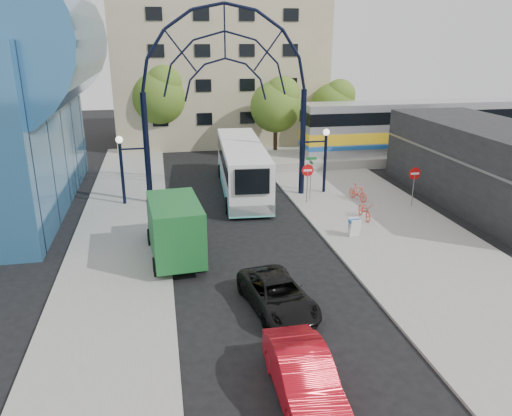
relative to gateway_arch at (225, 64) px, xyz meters
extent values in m
plane|color=black|center=(0.00, -14.00, -8.56)|extent=(120.00, 120.00, 0.00)
cube|color=gray|center=(8.00, -10.00, -8.50)|extent=(8.00, 56.00, 0.12)
cube|color=gray|center=(-6.50, -8.00, -8.50)|extent=(5.00, 50.00, 0.12)
cylinder|color=black|center=(-5.00, 0.00, -5.06)|extent=(0.36, 0.36, 7.00)
cylinder|color=black|center=(5.00, 0.00, -5.06)|extent=(0.36, 0.36, 7.00)
cylinder|color=black|center=(-6.60, 0.00, -6.56)|extent=(0.20, 0.20, 4.00)
cylinder|color=black|center=(6.60, 0.00, -6.56)|extent=(0.20, 0.20, 4.00)
sphere|color=white|center=(-6.60, 0.00, -4.36)|extent=(0.44, 0.44, 0.44)
sphere|color=white|center=(6.60, 0.00, -4.36)|extent=(0.44, 0.44, 0.44)
cylinder|color=slate|center=(4.80, -2.00, -7.34)|extent=(0.06, 0.06, 2.20)
cylinder|color=red|center=(4.80, -2.00, -6.34)|extent=(0.80, 0.04, 0.80)
cube|color=white|center=(4.80, -2.03, -6.34)|extent=(0.55, 0.02, 0.12)
cylinder|color=slate|center=(11.00, -4.00, -7.34)|extent=(0.06, 0.06, 2.20)
cylinder|color=red|center=(11.00, -4.00, -6.34)|extent=(0.76, 0.04, 0.76)
cube|color=white|center=(11.00, -4.03, -6.34)|extent=(0.55, 0.02, 0.12)
cylinder|color=slate|center=(5.20, -1.40, -7.04)|extent=(0.05, 0.05, 2.80)
cube|color=#146626|center=(5.20, -1.40, -5.74)|extent=(0.70, 0.03, 0.18)
cube|color=#146626|center=(5.20, -1.40, -5.99)|extent=(0.03, 0.70, 0.18)
cube|color=white|center=(5.60, -8.20, -7.94)|extent=(0.55, 0.26, 0.99)
cube|color=white|center=(5.60, -7.85, -7.94)|extent=(0.55, 0.26, 0.99)
cube|color=#1E59A5|center=(5.60, -8.02, -7.61)|extent=(0.55, 0.42, 0.14)
cylinder|color=#316897|center=(-12.00, 1.00, 1.44)|extent=(9.00, 16.00, 9.00)
cube|color=black|center=(16.00, -4.00, -6.06)|extent=(6.00, 16.00, 5.00)
cube|color=tan|center=(2.00, 21.00, -1.56)|extent=(20.00, 12.00, 14.00)
cube|color=gray|center=(20.00, 8.00, -8.16)|extent=(32.00, 5.00, 0.80)
cube|color=#B7B7BC|center=(20.00, 8.00, -5.66)|extent=(25.00, 3.00, 4.20)
cube|color=gold|center=(20.00, 8.00, -6.26)|extent=(25.10, 3.05, 0.90)
cube|color=black|center=(20.00, 8.00, -4.66)|extent=(25.05, 3.05, 1.00)
cube|color=#1E59A5|center=(20.00, 8.00, -6.96)|extent=(25.10, 3.05, 0.35)
cylinder|color=#382314|center=(6.00, 12.00, -7.30)|extent=(0.36, 0.36, 2.52)
sphere|color=#355C18|center=(6.00, 12.00, -4.22)|extent=(4.48, 4.48, 4.48)
sphere|color=#355C18|center=(6.50, 11.70, -3.10)|extent=(3.08, 3.08, 3.08)
cylinder|color=#382314|center=(-4.00, 16.00, -7.12)|extent=(0.36, 0.36, 2.88)
sphere|color=#355C18|center=(-4.00, 16.00, -3.60)|extent=(5.12, 5.12, 5.12)
sphere|color=#355C18|center=(-3.50, 15.70, -2.32)|extent=(3.52, 3.52, 3.52)
cylinder|color=#382314|center=(12.00, 14.00, -7.39)|extent=(0.36, 0.36, 2.34)
sphere|color=#355C18|center=(12.00, 14.00, -4.53)|extent=(4.16, 4.16, 4.16)
sphere|color=#355C18|center=(12.50, 13.70, -3.49)|extent=(2.86, 2.86, 2.86)
cube|color=white|center=(1.23, 1.56, -6.73)|extent=(3.51, 12.18, 3.03)
cube|color=#63DDD4|center=(1.23, 1.56, -7.98)|extent=(3.54, 12.18, 0.73)
cube|color=black|center=(1.23, 1.56, -6.10)|extent=(3.54, 11.95, 0.94)
cube|color=black|center=(0.80, -4.51, -6.15)|extent=(1.98, 0.29, 1.46)
cube|color=black|center=(1.65, 7.51, -6.88)|extent=(2.51, 0.36, 1.67)
cylinder|color=black|center=(0.19, 5.37, -8.05)|extent=(0.36, 1.02, 1.00)
cylinder|color=black|center=(2.79, 5.19, -8.05)|extent=(0.36, 1.02, 1.00)
cylinder|color=black|center=(-0.39, -2.78, -8.05)|extent=(0.36, 1.02, 1.00)
cylinder|color=black|center=(2.21, -2.97, -8.05)|extent=(0.36, 1.02, 1.00)
cube|color=black|center=(-3.93, -6.58, -7.54)|extent=(2.29, 2.37, 2.03)
cube|color=black|center=(-4.01, -5.47, -7.12)|extent=(1.85, 0.23, 0.92)
cube|color=#196028|center=(-3.72, -9.34, -6.80)|extent=(2.54, 4.41, 2.59)
cylinder|color=black|center=(-4.97, -6.94, -8.11)|extent=(0.31, 0.90, 0.89)
cylinder|color=black|center=(-2.85, -6.77, -8.11)|extent=(0.31, 0.90, 0.89)
cylinder|color=black|center=(-4.69, -10.53, -8.11)|extent=(0.31, 0.90, 0.89)
cylinder|color=black|center=(-2.57, -10.37, -8.11)|extent=(0.31, 0.90, 0.89)
imported|color=black|center=(-0.06, -14.37, -7.92)|extent=(2.78, 4.85, 1.27)
imported|color=#B70B18|center=(-0.50, -19.47, -7.81)|extent=(1.60, 4.56, 1.50)
imported|color=red|center=(7.23, -5.55, -7.94)|extent=(0.74, 1.91, 0.99)
imported|color=#E53E2D|center=(8.15, -2.22, -7.92)|extent=(1.00, 1.80, 1.04)
camera|label=1|loc=(-4.18, -31.07, 1.53)|focal=35.00mm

